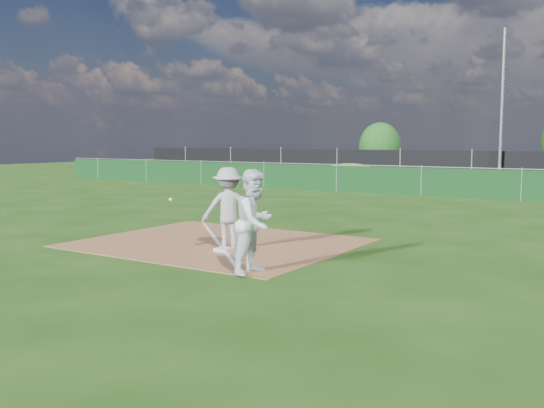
{
  "coord_description": "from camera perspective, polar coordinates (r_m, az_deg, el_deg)",
  "views": [
    {
      "loc": [
        8.53,
        -9.96,
        2.39
      ],
      "look_at": [
        1.48,
        1.0,
        1.0
      ],
      "focal_mm": 40.0,
      "sensor_mm": 36.0,
      "label": 1
    }
  ],
  "objects": [
    {
      "name": "ground",
      "position": [
        21.84,
        9.56,
        -0.28
      ],
      "size": [
        90.0,
        90.0,
        0.0
      ],
      "primitive_type": "plane",
      "color": "#1D420E",
      "rests_on": "ground"
    },
    {
      "name": "infield_dirt",
      "position": [
        14.09,
        -5.08,
        -3.66
      ],
      "size": [
        6.0,
        5.0,
        0.02
      ],
      "primitive_type": "cube",
      "color": "brown",
      "rests_on": "ground"
    },
    {
      "name": "foul_line",
      "position": [
        14.09,
        -5.08,
        -3.6
      ],
      "size": [
        5.01,
        5.01,
        0.01
      ],
      "primitive_type": "cube",
      "rotation": [
        0.0,
        0.0,
        0.79
      ],
      "color": "white",
      "rests_on": "infield_dirt"
    },
    {
      "name": "green_fence",
      "position": [
        26.44,
        13.87,
        2.03
      ],
      "size": [
        44.0,
        0.05,
        1.2
      ],
      "primitive_type": "cube",
      "color": "#0E3415",
      "rests_on": "ground"
    },
    {
      "name": "dirt_mound",
      "position": [
        31.56,
        7.33,
        2.76
      ],
      "size": [
        3.38,
        2.6,
        1.17
      ],
      "primitive_type": "ellipsoid",
      "color": "olive",
      "rests_on": "ground"
    },
    {
      "name": "black_fence",
      "position": [
        34.08,
        18.26,
        3.27
      ],
      "size": [
        46.0,
        0.04,
        1.8
      ],
      "primitive_type": "cube",
      "color": "black",
      "rests_on": "ground"
    },
    {
      "name": "parking_lot",
      "position": [
        38.98,
        20.07,
        2.21
      ],
      "size": [
        46.0,
        9.0,
        0.01
      ],
      "primitive_type": "cube",
      "color": "black",
      "rests_on": "ground"
    },
    {
      "name": "light_pole",
      "position": [
        33.45,
        20.82,
        8.45
      ],
      "size": [
        0.16,
        0.16,
        8.0
      ],
      "primitive_type": "cylinder",
      "color": "slate",
      "rests_on": "ground"
    },
    {
      "name": "first_base",
      "position": [
        12.98,
        -4.52,
        -4.29
      ],
      "size": [
        0.35,
        0.35,
        0.07
      ],
      "primitive_type": "cube",
      "rotation": [
        0.0,
        0.0,
        -0.03
      ],
      "color": "silver",
      "rests_on": "infield_dirt"
    },
    {
      "name": "play_at_first",
      "position": [
        13.14,
        -4.14,
        -0.41
      ],
      "size": [
        2.12,
        1.24,
        1.78
      ],
      "color": "#B7B7BA",
      "rests_on": "infield_dirt"
    },
    {
      "name": "runner",
      "position": [
        10.72,
        -1.62,
        -1.7
      ],
      "size": [
        0.71,
        0.91,
        1.87
      ],
      "primitive_type": "imported",
      "rotation": [
        0.0,
        0.0,
        1.57
      ],
      "color": "white",
      "rests_on": "ground"
    },
    {
      "name": "car_left",
      "position": [
        40.13,
        11.28,
        3.68
      ],
      "size": [
        4.91,
        3.57,
        1.55
      ],
      "primitive_type": "imported",
      "rotation": [
        0.0,
        0.0,
        2.0
      ],
      "color": "#95979C",
      "rests_on": "parking_lot"
    },
    {
      "name": "car_mid",
      "position": [
        37.99,
        20.01,
        3.24
      ],
      "size": [
        4.72,
        3.25,
        1.47
      ],
      "primitive_type": "imported",
      "rotation": [
        0.0,
        0.0,
        1.99
      ],
      "color": "black",
      "rests_on": "parking_lot"
    },
    {
      "name": "tree_left",
      "position": [
        45.85,
        10.12,
        5.36
      ],
      "size": [
        3.09,
        3.09,
        3.67
      ],
      "color": "#382316",
      "rests_on": "ground"
    }
  ]
}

